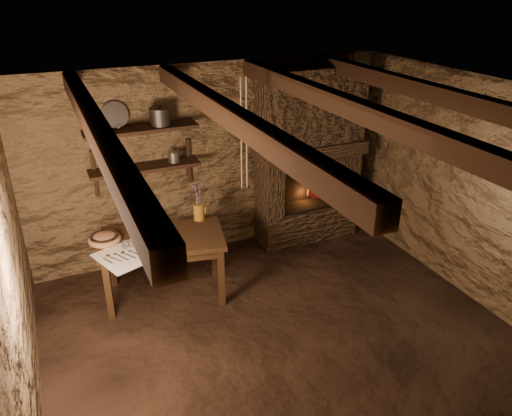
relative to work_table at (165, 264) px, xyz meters
name	(u,v)px	position (x,y,z in m)	size (l,w,h in m)	color
floor	(281,335)	(0.87, -1.16, -0.40)	(4.50, 4.50, 0.00)	black
back_wall	(211,161)	(0.87, 0.84, 0.80)	(4.50, 0.04, 2.40)	brown
front_wall	(440,378)	(0.87, -3.16, 0.80)	(4.50, 0.04, 2.40)	brown
left_wall	(13,286)	(-1.38, -1.16, 0.80)	(0.04, 4.00, 2.40)	brown
right_wall	(472,191)	(3.12, -1.16, 0.80)	(0.04, 4.00, 2.40)	brown
ceiling	(287,98)	(0.87, -1.16, 2.00)	(4.50, 4.00, 0.04)	black
beam_far_left	(97,130)	(-0.63, -1.16, 1.91)	(0.14, 3.95, 0.16)	black
beam_mid_left	(230,115)	(0.37, -1.16, 1.91)	(0.14, 3.95, 0.16)	black
beam_mid_right	(340,103)	(1.37, -1.16, 1.91)	(0.14, 3.95, 0.16)	black
beam_far_right	(432,93)	(2.37, -1.16, 1.91)	(0.14, 3.95, 0.16)	black
shelf_lower	(145,168)	(0.02, 0.68, 0.90)	(1.25, 0.30, 0.04)	black
shelf_upper	(141,129)	(0.02, 0.68, 1.35)	(1.25, 0.30, 0.04)	black
hearth	(309,152)	(2.12, 0.61, 0.82)	(1.43, 0.51, 2.30)	#35261A
work_table	(165,264)	(0.00, 0.00, 0.00)	(1.43, 1.00, 0.75)	#382413
linen_cloth	(133,253)	(-0.35, -0.23, 0.35)	(0.67, 0.54, 0.01)	silver
pewter_cutlery_row	(133,253)	(-0.35, -0.26, 0.36)	(0.56, 0.22, 0.01)	gray
drinking_glasses	(132,243)	(-0.33, -0.10, 0.40)	(0.22, 0.06, 0.09)	silver
stoneware_jug	(199,204)	(0.50, 0.23, 0.54)	(0.15, 0.14, 0.45)	#A57220
wooden_bowl	(105,239)	(-0.58, 0.11, 0.39)	(0.34, 0.34, 0.12)	#9C6943
iron_stockpot	(160,117)	(0.24, 0.68, 1.46)	(0.24, 0.24, 0.18)	#322F2C
tin_pan	(115,115)	(-0.23, 0.78, 1.51)	(0.29, 0.29, 0.04)	gray
small_kettle	(174,157)	(0.36, 0.68, 0.98)	(0.18, 0.13, 0.19)	gray
rusty_tin	(120,166)	(-0.25, 0.68, 0.96)	(0.08, 0.08, 0.08)	#512610
red_pot	(316,189)	(2.23, 0.56, 0.31)	(0.25, 0.23, 0.54)	maroon
hanging_ropes	(244,134)	(0.92, -0.11, 1.40)	(0.08, 0.08, 1.20)	beige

